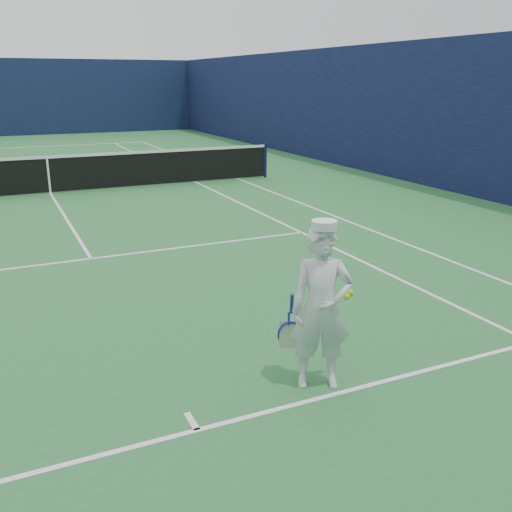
{
  "coord_description": "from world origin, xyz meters",
  "views": [
    {
      "loc": [
        -1.34,
        -16.0,
        2.94
      ],
      "look_at": [
        1.38,
        -10.14,
        0.93
      ],
      "focal_mm": 40.0,
      "sensor_mm": 36.0,
      "label": 1
    }
  ],
  "objects": [
    {
      "name": "tennis_net",
      "position": [
        0.0,
        0.0,
        0.55
      ],
      "size": [
        12.88,
        0.09,
        1.07
      ],
      "color": "#141E4C",
      "rests_on": "ground"
    },
    {
      "name": "court_markings",
      "position": [
        0.0,
        0.0,
        0.0
      ],
      "size": [
        11.03,
        23.83,
        0.01
      ],
      "color": "white",
      "rests_on": "ground"
    },
    {
      "name": "tennis_player",
      "position": [
        1.38,
        -11.63,
        0.82
      ],
      "size": [
        0.71,
        0.69,
        1.69
      ],
      "rotation": [
        0.0,
        0.0,
        -0.41
      ],
      "color": "white",
      "rests_on": "ground"
    },
    {
      "name": "ground",
      "position": [
        0.0,
        0.0,
        0.0
      ],
      "size": [
        80.0,
        80.0,
        0.0
      ],
      "primitive_type": "plane",
      "color": "#286A34",
      "rests_on": "ground"
    },
    {
      "name": "windscreen_fence",
      "position": [
        0.0,
        0.0,
        2.0
      ],
      "size": [
        20.12,
        36.12,
        4.0
      ],
      "color": "#0E1836",
      "rests_on": "ground"
    }
  ]
}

